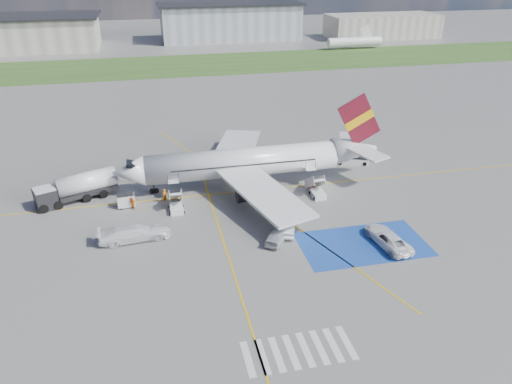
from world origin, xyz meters
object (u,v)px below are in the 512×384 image
airliner (253,161)px  van_white_a (388,236)px  gpu_cart (126,201)px  fuel_tanker (77,190)px  car_silver_a (277,235)px  van_white_b (134,231)px  belt_loader (352,161)px  car_silver_b (287,225)px

airliner → van_white_a: 21.77m
gpu_cart → van_white_a: 32.14m
airliner → fuel_tanker: airliner is taller
car_silver_a → van_white_a: (11.65, -3.37, 0.21)m
airliner → gpu_cart: airliner is taller
airliner → fuel_tanker: (-23.18, 0.31, -1.92)m
airliner → van_white_a: (11.06, -18.60, -2.39)m
fuel_tanker → van_white_b: fuel_tanker is taller
van_white_a → gpu_cart: bearing=-36.1°
van_white_a → fuel_tanker: bearing=-36.2°
gpu_cart → van_white_a: bearing=-33.2°
car_silver_a → gpu_cart: bearing=-2.7°
gpu_cart → belt_loader: (33.38, 6.97, -0.41)m
belt_loader → van_white_a: (-5.23, -22.48, 0.61)m
van_white_b → van_white_a: bearing=-108.9°
airliner → gpu_cart: 17.56m
fuel_tanker → car_silver_a: 27.43m
airliner → car_silver_b: airliner is taller
airliner → van_white_a: bearing=-59.3°
fuel_tanker → airliner: bearing=-22.0°
belt_loader → gpu_cart: bearing=-149.8°
car_silver_b → fuel_tanker: bearing=-11.4°
belt_loader → car_silver_b: (-15.25, -17.29, 0.45)m
fuel_tanker → belt_loader: (39.47, 3.56, -1.08)m
car_silver_a → car_silver_b: bearing=-98.2°
fuel_tanker → van_white_a: size_ratio=1.97×
car_silver_a → van_white_b: van_white_b is taller
car_silver_b → van_white_a: size_ratio=0.95×
car_silver_b → van_white_b: bearing=11.7°
fuel_tanker → van_white_b: bearing=-80.4°
belt_loader → van_white_a: size_ratio=1.02×
airliner → car_silver_a: 15.46m
fuel_tanker → gpu_cart: fuel_tanker is taller
van_white_a → car_silver_a: bearing=-23.4°
van_white_a → car_silver_b: bearing=-34.6°
fuel_tanker → car_silver_a: bearing=-55.7°
gpu_cart → belt_loader: gpu_cart is taller
car_silver_b → gpu_cart: bearing=-11.5°
fuel_tanker → car_silver_a: size_ratio=2.27×
airliner → car_silver_b: size_ratio=7.22×
gpu_cart → car_silver_a: gpu_cart is taller
belt_loader → car_silver_b: 23.06m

